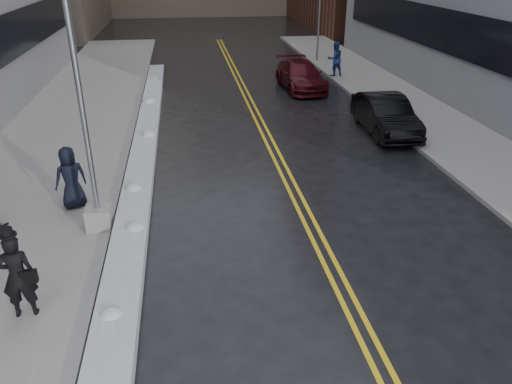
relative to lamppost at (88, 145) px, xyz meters
name	(u,v)px	position (x,y,z in m)	size (l,w,h in m)	color
ground	(227,262)	(3.30, -2.00, -2.53)	(160.00, 160.00, 0.00)	black
sidewalk_west	(66,137)	(-2.45, 8.00, -2.46)	(5.50, 50.00, 0.15)	gray
sidewalk_east	(427,120)	(13.30, 8.00, -2.46)	(4.00, 50.00, 0.15)	gray
lane_line_left	(260,130)	(5.65, 8.00, -2.53)	(0.12, 50.00, 0.01)	gold
lane_line_right	(267,129)	(5.95, 8.00, -2.53)	(0.12, 50.00, 0.01)	gold
snow_ridge	(144,148)	(0.85, 6.00, -2.36)	(0.90, 30.00, 0.34)	silver
lamppost	(88,145)	(0.00, 0.00, 0.00)	(0.65, 0.65, 7.62)	gray
fire_hydrant	(408,111)	(12.30, 8.00, -1.98)	(0.26, 0.26, 0.73)	maroon
traffic_signal	(319,11)	(11.80, 22.00, 0.87)	(0.16, 0.20, 6.00)	gray
pedestrian_fedora	(18,276)	(-1.02, -3.51, -1.44)	(0.69, 0.45, 1.88)	black
pedestrian_c	(71,178)	(-0.90, 1.40, -1.46)	(0.90, 0.59, 1.85)	black
pedestrian_east	(335,59)	(11.59, 17.10, -1.38)	(0.98, 0.76, 2.01)	navy
car_black	(385,115)	(10.80, 6.89, -1.75)	(1.65, 4.74, 1.56)	black
car_maroon	(301,76)	(8.98, 14.81, -1.79)	(2.08, 5.11, 1.48)	#410A12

